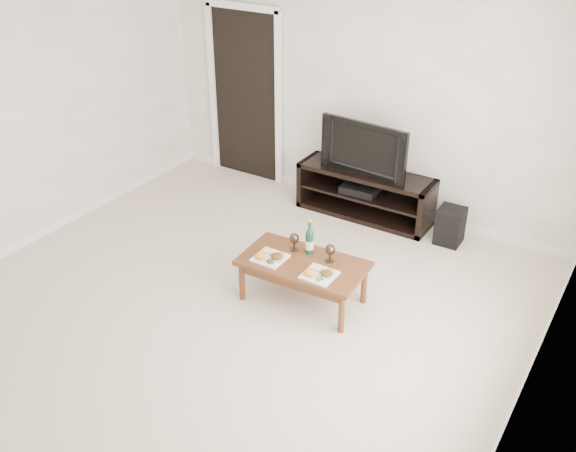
# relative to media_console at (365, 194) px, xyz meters

# --- Properties ---
(floor) EXTENTS (5.50, 5.50, 0.00)m
(floor) POSITION_rel_media_console_xyz_m (-0.23, -2.50, -0.28)
(floor) COLOR beige
(floor) RESTS_ON ground
(back_wall) EXTENTS (5.00, 0.04, 2.60)m
(back_wall) POSITION_rel_media_console_xyz_m (-0.23, 0.27, 1.02)
(back_wall) COLOR white
(back_wall) RESTS_ON ground
(ceiling) EXTENTS (5.00, 5.50, 0.04)m
(ceiling) POSITION_rel_media_console_xyz_m (-0.23, -2.50, 2.35)
(ceiling) COLOR white
(ceiling) RESTS_ON back_wall
(doorway) EXTENTS (0.90, 0.02, 2.05)m
(doorway) POSITION_rel_media_console_xyz_m (-1.78, 0.24, 0.75)
(doorway) COLOR black
(doorway) RESTS_ON ground
(media_console) EXTENTS (1.53, 0.45, 0.55)m
(media_console) POSITION_rel_media_console_xyz_m (0.00, 0.00, 0.00)
(media_console) COLOR black
(media_console) RESTS_ON ground
(television) EXTENTS (1.04, 0.22, 0.59)m
(television) POSITION_rel_media_console_xyz_m (0.00, 0.00, 0.57)
(television) COLOR black
(television) RESTS_ON media_console
(av_receiver) EXTENTS (0.42, 0.32, 0.08)m
(av_receiver) POSITION_rel_media_console_xyz_m (-0.06, -0.01, 0.05)
(av_receiver) COLOR black
(av_receiver) RESTS_ON media_console
(subwoofer) EXTENTS (0.27, 0.27, 0.40)m
(subwoofer) POSITION_rel_media_console_xyz_m (1.02, -0.07, -0.08)
(subwoofer) COLOR black
(subwoofer) RESTS_ON ground
(coffee_table) EXTENTS (1.15, 0.67, 0.42)m
(coffee_table) POSITION_rel_media_console_xyz_m (0.25, -1.78, -0.07)
(coffee_table) COLOR brown
(coffee_table) RESTS_ON ground
(plate_left) EXTENTS (0.27, 0.27, 0.07)m
(plate_left) POSITION_rel_media_console_xyz_m (-0.02, -1.90, 0.18)
(plate_left) COLOR white
(plate_left) RESTS_ON coffee_table
(plate_right) EXTENTS (0.27, 0.27, 0.07)m
(plate_right) POSITION_rel_media_console_xyz_m (0.49, -1.90, 0.18)
(plate_right) COLOR white
(plate_right) RESTS_ON coffee_table
(wine_bottle) EXTENTS (0.07, 0.07, 0.35)m
(wine_bottle) POSITION_rel_media_console_xyz_m (0.22, -1.62, 0.32)
(wine_bottle) COLOR #103D1F
(wine_bottle) RESTS_ON coffee_table
(goblet_left) EXTENTS (0.09, 0.09, 0.17)m
(goblet_left) POSITION_rel_media_console_xyz_m (0.08, -1.65, 0.23)
(goblet_left) COLOR #3B2C20
(goblet_left) RESTS_ON coffee_table
(goblet_right) EXTENTS (0.09, 0.09, 0.17)m
(goblet_right) POSITION_rel_media_console_xyz_m (0.45, -1.65, 0.23)
(goblet_right) COLOR #3B2C20
(goblet_right) RESTS_ON coffee_table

